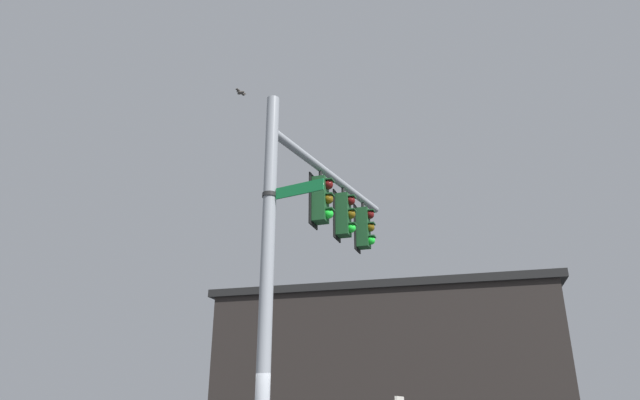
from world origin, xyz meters
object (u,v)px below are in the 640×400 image
Objects in this scene: traffic_light_mid_inner at (344,215)px; traffic_light_mid_outer at (364,228)px; street_name_sign at (285,192)px; bird_flying at (241,93)px; traffic_light_nearest_pole at (321,200)px.

traffic_light_mid_outer is (-1.14, 0.21, 0.00)m from traffic_light_mid_inner.
street_name_sign is 3.95× the size of bird_flying.
bird_flying is at bearing -40.47° from traffic_light_mid_inner.
traffic_light_mid_inner and traffic_light_mid_outer have the same top height.
street_name_sign is (4.31, -0.47, -0.59)m from traffic_light_mid_outer.
traffic_light_nearest_pole is 1.00× the size of traffic_light_mid_outer.
traffic_light_mid_outer is at bearing 173.75° from street_name_sign.
traffic_light_mid_outer is 1.02× the size of street_name_sign.
traffic_light_mid_inner is 1.00× the size of traffic_light_mid_outer.
bird_flying reaches higher than traffic_light_mid_inner.
traffic_light_nearest_pole and traffic_light_mid_outer have the same top height.
street_name_sign is (3.17, -0.26, -0.59)m from traffic_light_mid_inner.
traffic_light_mid_outer is 4.37m from street_name_sign.
bird_flying is at bearing -122.43° from street_name_sign.
traffic_light_nearest_pole reaches higher than street_name_sign.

